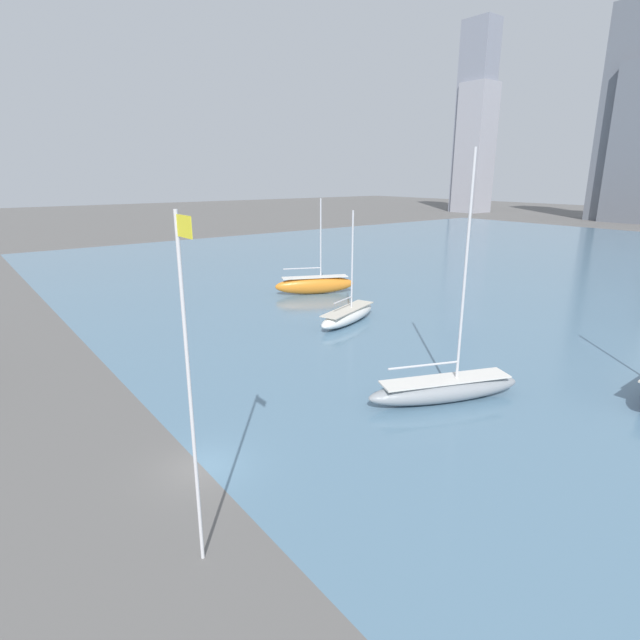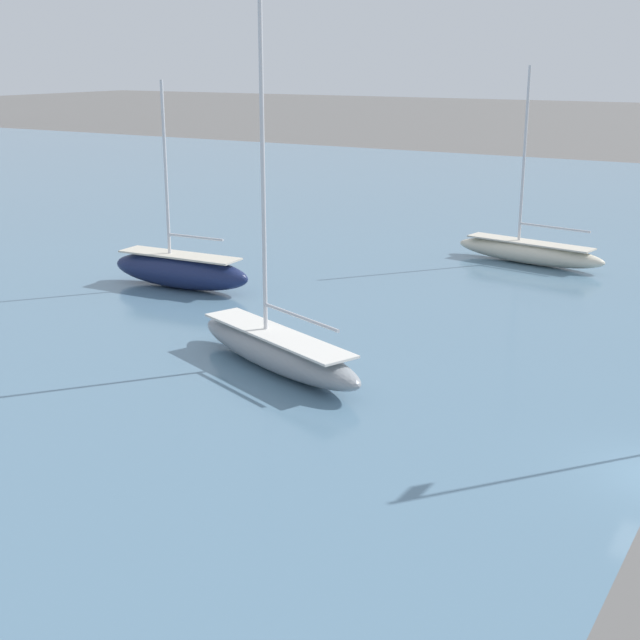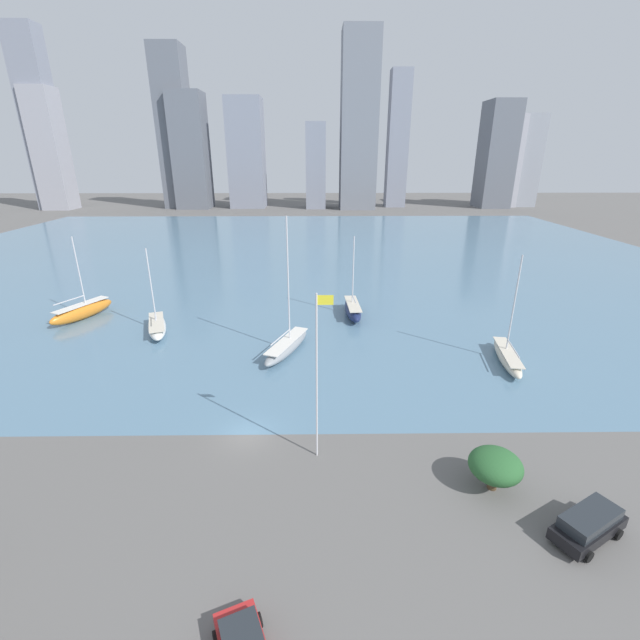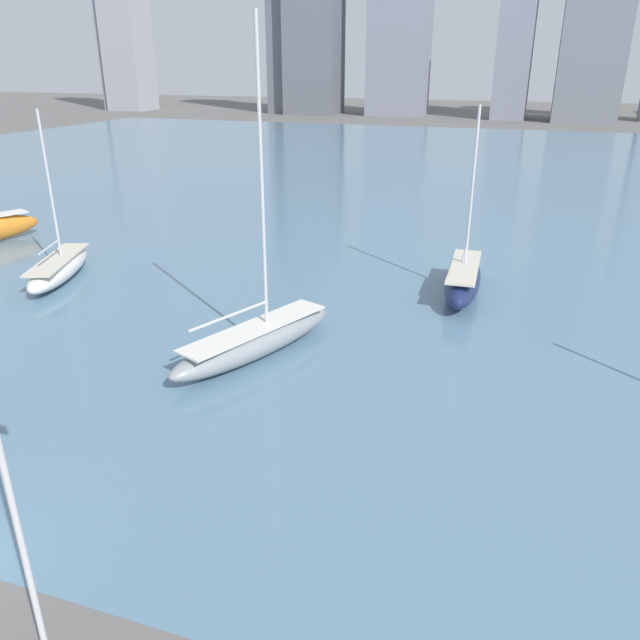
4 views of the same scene
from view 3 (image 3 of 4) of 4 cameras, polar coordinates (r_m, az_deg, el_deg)
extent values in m
plane|color=#605E5B|center=(38.10, -9.65, -14.86)|extent=(500.00, 500.00, 0.00)
cube|color=slate|center=(103.01, -3.99, 8.62)|extent=(180.00, 140.00, 0.00)
cylinder|color=silver|center=(31.75, -0.44, -8.04)|extent=(0.14, 0.14, 13.44)
cube|color=yellow|center=(29.24, 0.74, 2.68)|extent=(1.10, 0.03, 0.70)
cylinder|color=#4C3823|center=(34.72, 21.99, -19.47)|extent=(0.66, 0.66, 0.91)
ellipsoid|color=#285B2D|center=(33.80, 22.35, -17.50)|extent=(3.69, 3.69, 2.12)
cube|color=gray|center=(226.15, -33.24, 21.22)|extent=(12.12, 8.88, 70.16)
cube|color=#9E9EA8|center=(224.75, -32.31, 18.57)|extent=(11.39, 11.01, 48.25)
cube|color=slate|center=(210.64, -18.76, 22.83)|extent=(12.74, 12.87, 64.51)
cube|color=slate|center=(206.00, -16.84, 20.65)|extent=(14.00, 13.73, 47.08)
cube|color=gray|center=(204.58, -9.76, 20.96)|extent=(15.08, 14.91, 45.33)
cube|color=gray|center=(200.43, -0.59, 19.81)|extent=(8.48, 15.48, 35.33)
cube|color=slate|center=(197.29, 5.21, 24.62)|extent=(15.08, 14.03, 69.09)
cube|color=gray|center=(206.94, 10.32, 22.42)|extent=(8.72, 7.92, 56.11)
cube|color=slate|center=(216.41, 22.46, 19.60)|extent=(12.82, 15.38, 44.17)
cube|color=#A8A8B2|center=(219.68, 22.98, 18.84)|extent=(15.83, 8.91, 38.91)
cube|color=#8E939E|center=(227.27, 25.85, 18.49)|extent=(8.93, 11.63, 39.15)
ellipsoid|color=orange|center=(70.70, -29.12, 1.00)|extent=(5.93, 10.01, 2.20)
cube|color=silver|center=(70.39, -29.27, 1.80)|extent=(4.87, 8.21, 0.10)
cube|color=#2D2D33|center=(70.88, -29.04, 0.54)|extent=(0.90, 1.72, 0.99)
cylinder|color=silver|center=(69.60, -29.50, 5.75)|extent=(0.18, 0.18, 9.57)
cylinder|color=silver|center=(69.17, -30.47, 2.28)|extent=(2.10, 4.39, 0.14)
ellipsoid|color=gray|center=(51.37, -4.41, -3.55)|extent=(5.99, 10.82, 1.60)
cube|color=silver|center=(51.06, -4.44, -2.79)|extent=(4.91, 8.87, 0.10)
cube|color=#2D2D33|center=(51.56, -4.40, -4.00)|extent=(0.87, 1.86, 0.72)
cylinder|color=silver|center=(49.29, -4.27, 5.33)|extent=(0.18, 0.18, 14.46)
cylinder|color=silver|center=(49.24, -5.30, -2.29)|extent=(1.97, 4.64, 0.14)
ellipsoid|color=beige|center=(53.28, 23.68, -4.55)|extent=(3.49, 10.37, 1.44)
cube|color=beige|center=(53.01, 23.78, -3.90)|extent=(2.87, 8.50, 0.10)
cube|color=#2D2D33|center=(53.44, 23.62, -4.94)|extent=(0.46, 1.84, 0.65)
cylinder|color=silver|center=(51.81, 24.47, 1.99)|extent=(0.18, 0.18, 10.90)
cylinder|color=silver|center=(51.14, 24.39, -3.48)|extent=(0.93, 4.73, 0.14)
ellipsoid|color=white|center=(61.26, -20.91, -0.83)|extent=(5.36, 9.68, 1.50)
cube|color=beige|center=(61.02, -20.99, -0.22)|extent=(4.40, 7.93, 0.10)
cube|color=#2D2D33|center=(61.41, -20.86, -1.19)|extent=(0.73, 1.66, 0.67)
cylinder|color=silver|center=(60.22, -21.61, 4.36)|extent=(0.18, 0.18, 9.70)
cylinder|color=silver|center=(59.71, -21.12, 0.49)|extent=(1.29, 3.25, 0.14)
ellipsoid|color=#19234C|center=(62.92, 4.38, 1.36)|extent=(2.51, 9.23, 1.99)
cube|color=beige|center=(62.61, 4.41, 2.18)|extent=(2.05, 7.57, 0.10)
cube|color=#2D2D33|center=(63.11, 4.37, 0.90)|extent=(0.23, 1.65, 0.89)
cylinder|color=silver|center=(61.87, 4.45, 6.66)|extent=(0.18, 0.18, 9.65)
cylinder|color=silver|center=(61.14, 4.58, 2.84)|extent=(0.30, 3.72, 0.14)
cube|color=black|center=(33.63, 32.10, -22.38)|extent=(5.44, 4.24, 0.80)
cube|color=#23282D|center=(33.14, 32.38, -21.38)|extent=(4.43, 3.54, 0.75)
cylinder|color=black|center=(35.32, 31.78, -20.85)|extent=(0.75, 0.59, 0.70)
cylinder|color=black|center=(34.77, 34.93, -22.36)|extent=(0.75, 0.59, 0.70)
cylinder|color=black|center=(33.09, 28.82, -23.38)|extent=(0.75, 0.59, 0.70)
cylinder|color=black|center=(32.50, 32.16, -25.10)|extent=(0.75, 0.59, 0.70)
cylinder|color=black|center=(26.28, -13.66, -35.92)|extent=(0.54, 0.76, 0.70)
cylinder|color=black|center=(26.44, -8.20, -34.87)|extent=(0.54, 0.76, 0.70)
camera|label=1|loc=(27.82, 33.95, 1.35)|focal=28.00mm
camera|label=2|loc=(43.95, -50.31, 1.05)|focal=50.00mm
camera|label=4|loc=(23.69, 21.66, -0.77)|focal=35.00mm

